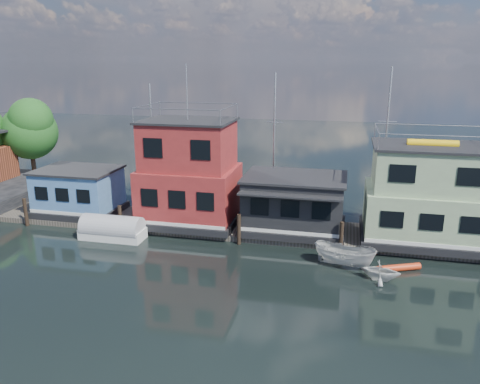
% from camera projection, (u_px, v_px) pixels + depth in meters
% --- Properties ---
extents(ground, '(160.00, 160.00, 0.00)m').
position_uv_depth(ground, '(275.00, 319.00, 23.39)').
color(ground, black).
rests_on(ground, ground).
extents(dock, '(48.00, 5.00, 0.40)m').
position_uv_depth(dock, '(300.00, 232.00, 34.59)').
color(dock, '#595147').
rests_on(dock, ground).
extents(houseboat_blue, '(6.40, 4.90, 3.66)m').
position_uv_depth(houseboat_blue, '(79.00, 191.00, 37.93)').
color(houseboat_blue, black).
rests_on(houseboat_blue, dock).
extents(houseboat_red, '(7.40, 5.90, 11.86)m').
position_uv_depth(houseboat_red, '(189.00, 175.00, 35.35)').
color(houseboat_red, black).
rests_on(houseboat_red, dock).
extents(houseboat_dark, '(7.40, 6.10, 4.06)m').
position_uv_depth(houseboat_dark, '(294.00, 203.00, 34.07)').
color(houseboat_dark, black).
rests_on(houseboat_dark, dock).
extents(houseboat_green, '(8.40, 5.90, 7.03)m').
position_uv_depth(houseboat_green, '(427.00, 196.00, 31.83)').
color(houseboat_green, black).
rests_on(houseboat_green, dock).
extents(pilings, '(42.28, 0.28, 2.20)m').
position_uv_depth(pilings, '(291.00, 234.00, 31.79)').
color(pilings, '#2D2116').
rests_on(pilings, ground).
extents(background_masts, '(36.40, 0.16, 12.00)m').
position_uv_depth(background_masts, '(369.00, 149.00, 37.72)').
color(background_masts, silver).
rests_on(background_masts, ground).
extents(tarp_runabout, '(4.63, 1.88, 1.87)m').
position_uv_depth(tarp_runabout, '(112.00, 230.00, 33.69)').
color(tarp_runabout, silver).
rests_on(tarp_runabout, ground).
extents(red_kayak, '(2.83, 1.57, 0.43)m').
position_uv_depth(red_kayak, '(398.00, 268.00, 28.64)').
color(red_kayak, red).
rests_on(red_kayak, ground).
extents(dinghy_white, '(2.59, 2.34, 1.21)m').
position_uv_depth(dinghy_white, '(381.00, 270.00, 27.39)').
color(dinghy_white, silver).
rests_on(dinghy_white, ground).
extents(motorboat, '(4.21, 2.58, 1.52)m').
position_uv_depth(motorboat, '(345.00, 255.00, 29.09)').
color(motorboat, silver).
rests_on(motorboat, ground).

